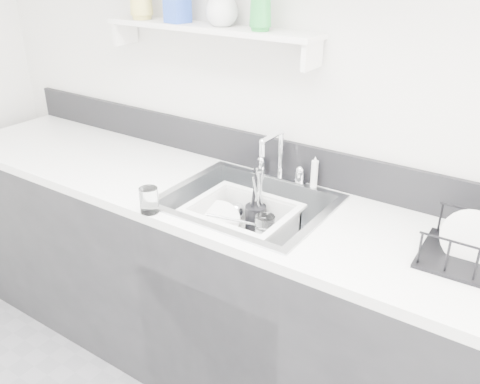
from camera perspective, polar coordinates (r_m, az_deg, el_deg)
The scene contains 16 objects.
room_shell at distance 1.19m, azimuth -21.85°, elevation 17.67°, with size 3.50×3.00×2.60m.
counter_run at distance 2.23m, azimuth 0.73°, elevation -11.62°, with size 3.20×0.62×0.92m.
backsplash at distance 2.19m, azimuth 5.12°, elevation 3.76°, with size 3.20×0.02×0.16m, color black.
sink at distance 2.03m, azimuth 0.79°, elevation -3.30°, with size 0.64×0.52×0.20m, color silver, non-canonical shape.
faucet at distance 2.15m, azimuth 4.41°, elevation 2.85°, with size 0.26×0.18×0.23m.
side_sprayer at distance 2.09m, azimuth 8.35°, elevation 2.20°, with size 0.03×0.03×0.14m, color silver.
wall_shelf at distance 2.19m, azimuth -3.67°, elevation 17.72°, with size 1.00×0.16×0.12m.
wash_tub at distance 2.01m, azimuth 0.21°, elevation -3.69°, with size 0.40×0.32×0.15m, color silver, non-canonical shape.
plate_stack at distance 2.07m, azimuth -2.58°, elevation -3.85°, with size 0.25×0.24×0.10m.
utensil_cup at distance 2.07m, azimuth 1.76°, elevation -2.69°, with size 0.09×0.09×0.29m.
ladle at distance 2.08m, azimuth -0.42°, elevation -3.37°, with size 0.26×0.09×0.07m, color silver, non-canonical shape.
tumbler_in_tub at distance 1.99m, azimuth 2.82°, elevation -4.16°, with size 0.08×0.08×0.11m, color white.
tumbler_counter at distance 1.92m, azimuth -10.18°, elevation -0.91°, with size 0.07×0.07×0.10m, color white.
bowl_small at distance 1.97m, azimuth 1.52°, elevation -5.82°, with size 0.11×0.11×0.03m, color white.
soap_bottle_c at distance 2.13m, azimuth -2.06°, elevation 20.32°, with size 0.13×0.13×0.17m, color silver.
soap_bottle_d at distance 2.01m, azimuth 2.34°, elevation 20.74°, with size 0.08×0.09×0.22m, color green.
Camera 1 is at (0.97, -0.29, 1.82)m, focal length 38.00 mm.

